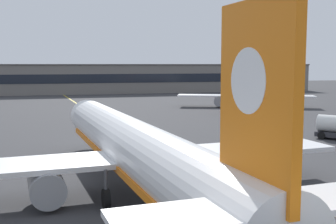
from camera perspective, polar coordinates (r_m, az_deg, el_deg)
taxiway_centreline at (r=51.70m, az=-3.86°, el=-4.14°), size 12.85×179.58×0.01m
airliner_foreground at (r=30.72m, az=-4.20°, el=-4.97°), size 32.29×41.52×11.65m
airliner_background at (r=95.95m, az=10.14°, el=2.47°), size 28.98×36.41×10.78m
terminal_building at (r=142.28m, az=-13.34°, el=4.26°), size 169.05×12.40×9.43m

